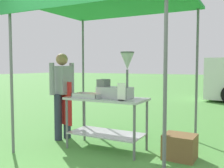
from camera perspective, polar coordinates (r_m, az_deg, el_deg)
ground_plane at (r=8.64m, az=14.72°, el=-5.34°), size 70.00×70.00×0.00m
stall_canopy at (r=4.43m, az=-0.64°, el=16.46°), size 2.65×2.19×2.44m
donut_cart at (r=4.31m, az=-1.25°, el=-6.04°), size 1.32×0.62×0.86m
donut_tray at (r=4.31m, az=-5.33°, el=-2.68°), size 0.48×0.30×0.07m
donut_fryer at (r=4.19m, az=1.16°, el=0.20°), size 0.61×0.28×0.74m
menu_sign at (r=3.89m, az=2.06°, el=-2.00°), size 0.13×0.05×0.27m
vendor at (r=4.95m, az=-10.78°, el=-1.61°), size 0.47×0.53×1.61m
supply_crate at (r=4.10m, az=14.60°, el=-13.13°), size 0.47×0.40×0.36m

